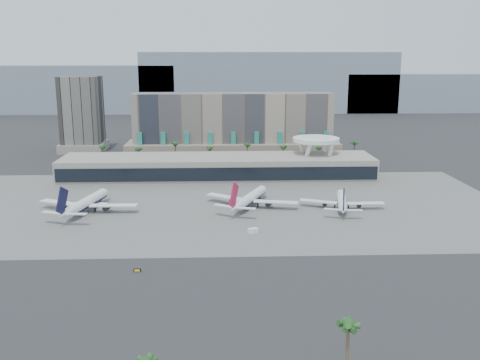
{
  "coord_description": "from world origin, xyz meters",
  "views": [
    {
      "loc": [
        0.9,
        -178.01,
        65.58
      ],
      "look_at": [
        9.43,
        40.0,
        14.86
      ],
      "focal_mm": 40.0,
      "sensor_mm": 36.0,
      "label": 1
    }
  ],
  "objects_px": {
    "airliner_right": "(342,201)",
    "taxiway_sign": "(137,270)",
    "airliner_left": "(86,203)",
    "service_vehicle_b": "(253,231)",
    "service_vehicle_a": "(104,206)",
    "airliner_centre": "(250,198)"
  },
  "relations": [
    {
      "from": "service_vehicle_a",
      "to": "airliner_left",
      "type": "bearing_deg",
      "value": -123.35
    },
    {
      "from": "airliner_left",
      "to": "taxiway_sign",
      "type": "distance_m",
      "value": 74.24
    },
    {
      "from": "airliner_left",
      "to": "airliner_right",
      "type": "distance_m",
      "value": 111.17
    },
    {
      "from": "airliner_left",
      "to": "taxiway_sign",
      "type": "bearing_deg",
      "value": -51.65
    },
    {
      "from": "airliner_left",
      "to": "service_vehicle_b",
      "type": "bearing_deg",
      "value": -10.84
    },
    {
      "from": "airliner_right",
      "to": "taxiway_sign",
      "type": "distance_m",
      "value": 104.38
    },
    {
      "from": "airliner_right",
      "to": "service_vehicle_b",
      "type": "bearing_deg",
      "value": -131.53
    },
    {
      "from": "service_vehicle_a",
      "to": "taxiway_sign",
      "type": "bearing_deg",
      "value": -49.55
    },
    {
      "from": "airliner_right",
      "to": "service_vehicle_b",
      "type": "distance_m",
      "value": 51.9
    },
    {
      "from": "airliner_centre",
      "to": "airliner_right",
      "type": "height_order",
      "value": "airliner_centre"
    },
    {
      "from": "airliner_right",
      "to": "service_vehicle_b",
      "type": "height_order",
      "value": "airliner_right"
    },
    {
      "from": "airliner_right",
      "to": "taxiway_sign",
      "type": "xyz_separation_m",
      "value": [
        -79.51,
        -67.57,
        -2.81
      ]
    },
    {
      "from": "airliner_centre",
      "to": "service_vehicle_b",
      "type": "height_order",
      "value": "airliner_centre"
    },
    {
      "from": "airliner_right",
      "to": "service_vehicle_a",
      "type": "bearing_deg",
      "value": -171.39
    },
    {
      "from": "airliner_left",
      "to": "service_vehicle_a",
      "type": "xyz_separation_m",
      "value": [
        6.75,
        4.78,
        -2.82
      ]
    },
    {
      "from": "airliner_right",
      "to": "taxiway_sign",
      "type": "relative_size",
      "value": 16.2
    },
    {
      "from": "taxiway_sign",
      "to": "airliner_right",
      "type": "bearing_deg",
      "value": 41.98
    },
    {
      "from": "service_vehicle_a",
      "to": "taxiway_sign",
      "type": "xyz_separation_m",
      "value": [
        24.91,
        -71.84,
        -0.68
      ]
    },
    {
      "from": "taxiway_sign",
      "to": "airliner_left",
      "type": "bearing_deg",
      "value": 116.89
    },
    {
      "from": "airliner_centre",
      "to": "service_vehicle_b",
      "type": "xyz_separation_m",
      "value": [
        -0.88,
        -36.35,
        -2.97
      ]
    },
    {
      "from": "airliner_right",
      "to": "airliner_left",
      "type": "bearing_deg",
      "value": -168.78
    },
    {
      "from": "service_vehicle_b",
      "to": "taxiway_sign",
      "type": "distance_m",
      "value": 52.62
    }
  ]
}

